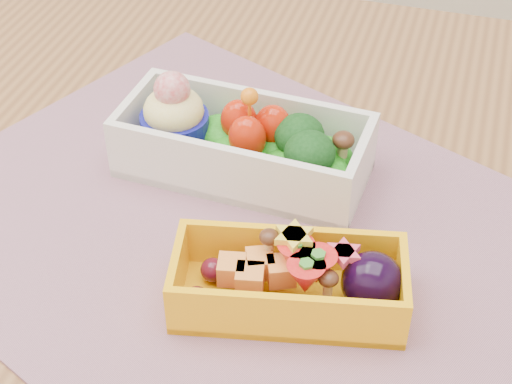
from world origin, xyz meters
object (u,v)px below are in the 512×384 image
(table, at_px, (281,338))
(bento_white, at_px, (242,144))
(placemat, at_px, (244,234))
(bento_yellow, at_px, (294,281))

(table, distance_m, bento_white, 0.16)
(bento_white, bearing_deg, table, -50.72)
(table, height_order, bento_white, bento_white)
(placemat, distance_m, bento_white, 0.08)
(table, bearing_deg, bento_white, 126.10)
(table, xyz_separation_m, placemat, (-0.03, 0.01, 0.10))
(bento_white, relative_size, bento_yellow, 1.22)
(table, bearing_deg, bento_yellow, -67.99)
(bento_white, distance_m, bento_yellow, 0.15)
(table, distance_m, bento_yellow, 0.13)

